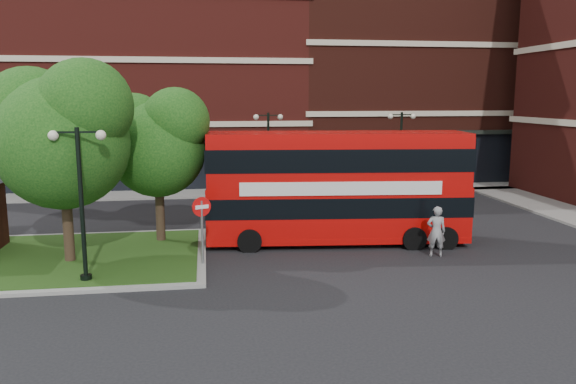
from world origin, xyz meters
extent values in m
plane|color=black|center=(0.00, 0.00, 0.00)|extent=(120.00, 120.00, 0.00)
cube|color=slate|center=(0.00, 16.50, 0.06)|extent=(44.00, 3.00, 0.12)
cube|color=maroon|center=(-8.00, 24.00, 7.00)|extent=(26.00, 12.00, 14.00)
cube|color=#471911|center=(14.00, 24.00, 8.00)|extent=(18.00, 12.00, 16.00)
cube|color=gray|center=(-8.00, 3.00, 0.06)|extent=(12.60, 7.60, 0.12)
cube|color=#19380F|center=(-8.00, 3.00, 0.07)|extent=(12.00, 7.00, 0.15)
cylinder|color=#2D2116|center=(-6.50, 2.50, 1.96)|extent=(0.36, 0.36, 3.92)
sphere|color=#0F3F10|center=(-6.50, 2.50, 4.34)|extent=(4.60, 4.60, 4.60)
sphere|color=#0F3F10|center=(-7.65, 3.19, 5.25)|extent=(3.45, 3.45, 3.45)
sphere|color=#0F3F10|center=(-5.58, 2.04, 5.60)|extent=(3.22, 3.22, 3.22)
cylinder|color=#2D2116|center=(-3.50, 5.00, 1.74)|extent=(0.36, 0.36, 3.47)
sphere|color=#0F3F10|center=(-3.50, 5.00, 3.84)|extent=(3.80, 3.80, 3.80)
sphere|color=#0F3F10|center=(-4.45, 5.57, 4.65)|extent=(2.85, 2.85, 2.85)
sphere|color=#0F3F10|center=(-2.74, 4.62, 4.96)|extent=(2.66, 2.66, 2.66)
cylinder|color=black|center=(-5.50, 0.20, 2.50)|extent=(0.14, 0.14, 5.00)
cylinder|color=black|center=(-5.50, 0.20, 0.15)|extent=(0.36, 0.36, 0.30)
cube|color=black|center=(-5.50, 0.20, 4.85)|extent=(1.40, 0.06, 0.06)
sphere|color=#F2EACC|center=(-6.20, 0.20, 4.75)|extent=(0.32, 0.32, 0.32)
sphere|color=#F2EACC|center=(-4.80, 0.20, 4.75)|extent=(0.32, 0.32, 0.32)
cylinder|color=black|center=(2.00, 14.50, 2.50)|extent=(0.14, 0.14, 5.00)
cylinder|color=black|center=(2.00, 14.50, 0.15)|extent=(0.36, 0.36, 0.30)
cube|color=black|center=(2.00, 14.50, 4.85)|extent=(1.40, 0.06, 0.06)
sphere|color=#F2EACC|center=(1.30, 14.50, 4.75)|extent=(0.32, 0.32, 0.32)
sphere|color=#F2EACC|center=(2.70, 14.50, 4.75)|extent=(0.32, 0.32, 0.32)
cylinder|color=black|center=(10.00, 14.50, 2.50)|extent=(0.14, 0.14, 5.00)
cylinder|color=black|center=(10.00, 14.50, 0.15)|extent=(0.36, 0.36, 0.30)
cube|color=black|center=(10.00, 14.50, 4.85)|extent=(1.40, 0.06, 0.06)
sphere|color=#F2EACC|center=(9.30, 14.50, 4.75)|extent=(0.32, 0.32, 0.32)
sphere|color=#F2EACC|center=(10.70, 14.50, 4.75)|extent=(0.32, 0.32, 0.32)
cube|color=#B60907|center=(3.61, 4.00, 1.42)|extent=(10.56, 3.32, 1.98)
cube|color=#B60907|center=(3.61, 4.00, 3.40)|extent=(10.45, 3.29, 1.98)
cube|color=black|center=(3.61, 4.00, 3.50)|extent=(10.56, 3.32, 0.90)
cube|color=silver|center=(3.50, 2.80, 2.45)|extent=(7.76, 0.77, 0.52)
imported|color=gray|center=(6.84, 1.55, 0.96)|extent=(0.79, 0.61, 1.91)
imported|color=silver|center=(0.77, 16.00, 0.76)|extent=(4.51, 1.97, 1.51)
imported|color=silver|center=(9.72, 15.90, 0.75)|extent=(4.66, 1.91, 1.50)
cylinder|color=slate|center=(-1.80, 1.50, 1.18)|extent=(0.09, 0.09, 2.37)
cylinder|color=red|center=(-1.80, 1.50, 2.15)|extent=(0.65, 0.33, 0.69)
cube|color=white|center=(-1.80, 1.50, 2.15)|extent=(0.46, 0.24, 0.13)
camera|label=1|loc=(-1.61, -17.80, 5.94)|focal=35.00mm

